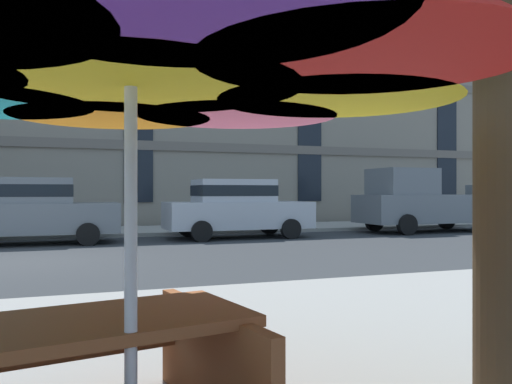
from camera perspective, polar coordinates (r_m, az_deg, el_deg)
name	(u,v)px	position (r m, az deg, el deg)	size (l,w,h in m)	color
ground_plane	(12,262)	(11.59, -25.10, -6.96)	(120.00, 120.00, 0.00)	#2D3033
sidewalk_far	(32,234)	(18.34, -23.19, -4.19)	(56.00, 3.60, 0.12)	#9E998E
apartment_building	(43,85)	(26.94, -22.19, 10.72)	(43.67, 12.08, 12.80)	gray
sedan_gray	(31,209)	(15.19, -23.31, -1.70)	(4.40, 1.98, 1.78)	slate
sedan_silver	(236,207)	(15.93, -2.15, -1.62)	(4.40, 1.98, 1.78)	#A8AAB2
pickup_gray	(423,203)	(19.16, 17.72, -1.11)	(5.10, 2.12, 2.20)	slate
patio_umbrella	(131,36)	(2.58, -13.49, 16.17)	(3.44, 3.44, 2.43)	silver
picnic_table	(71,377)	(2.92, -19.48, -18.48)	(2.05, 1.83, 0.77)	brown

